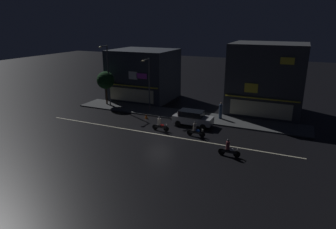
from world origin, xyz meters
TOP-DOWN VIEW (x-y plane):
  - ground_plane at (0.00, 0.00)m, footprint 140.00×140.00m
  - lane_divider_stripe at (0.00, 0.00)m, footprint 27.32×0.16m
  - sidewalk_far at (0.00, 7.02)m, footprint 28.76×3.79m
  - storefront_left_block at (-8.63, 12.75)m, footprint 8.74×7.83m
  - storefront_center_block at (8.63, 12.61)m, footprint 8.67×7.55m
  - streetlamp_west at (-10.78, 6.83)m, footprint 0.44×1.64m
  - streetlamp_mid at (-4.70, 6.74)m, footprint 0.44×1.64m
  - pedestrian_on_sidewalk at (4.42, 7.29)m, footprint 0.36×0.36m
  - street_tree at (-11.43, 7.17)m, footprint 2.35×2.35m
  - parked_car_near_kerb at (2.13, 4.05)m, footprint 4.30×1.98m
  - motorcycle_lead at (-0.41, 1.10)m, footprint 1.90×0.60m
  - motorcycle_following at (3.51, 1.09)m, footprint 1.90×0.60m
  - motorcycle_opposite_lane at (7.57, -2.09)m, footprint 1.90×0.60m
  - traffic_cone at (-3.68, 4.11)m, footprint 0.36×0.36m

SIDE VIEW (x-z plane):
  - ground_plane at x=0.00m, z-range 0.00..0.00m
  - lane_divider_stripe at x=0.00m, z-range 0.00..0.01m
  - sidewalk_far at x=0.00m, z-range 0.00..0.14m
  - traffic_cone at x=-3.68m, z-range 0.00..0.55m
  - motorcycle_lead at x=-0.41m, z-range -0.13..1.39m
  - motorcycle_following at x=3.51m, z-range -0.13..1.39m
  - motorcycle_opposite_lane at x=7.57m, z-range -0.13..1.39m
  - parked_car_near_kerb at x=2.13m, z-range 0.03..1.70m
  - pedestrian_on_sidewalk at x=4.42m, z-range 0.07..1.99m
  - street_tree at x=-11.43m, z-range 1.18..5.66m
  - storefront_left_block at x=-8.63m, z-range 0.00..7.14m
  - streetlamp_mid at x=-4.70m, z-range 0.77..7.34m
  - storefront_center_block at x=8.63m, z-range 0.00..8.54m
  - streetlamp_west at x=-10.78m, z-range 0.80..8.76m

